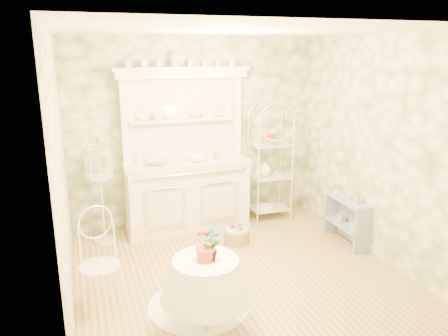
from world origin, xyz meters
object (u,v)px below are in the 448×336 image
object	(u,v)px
kitchen_dresser	(186,151)
bakers_rack	(270,162)
round_table	(206,296)
birdcage_stand	(101,189)
side_shelf	(347,223)
floor_basket	(237,236)
cafe_chair	(100,271)

from	to	relation	value
kitchen_dresser	bakers_rack	xyz separation A→B (m)	(1.29, 0.01, -0.26)
kitchen_dresser	round_table	size ratio (longest dim) A/B	3.29
bakers_rack	round_table	size ratio (longest dim) A/B	2.54
kitchen_dresser	round_table	world-z (taller)	kitchen_dresser
round_table	birdcage_stand	size ratio (longest dim) A/B	0.47
kitchen_dresser	bakers_rack	world-z (taller)	kitchen_dresser
bakers_rack	birdcage_stand	distance (m)	2.48
bakers_rack	birdcage_stand	size ratio (longest dim) A/B	1.19
side_shelf	birdcage_stand	distance (m)	3.29
kitchen_dresser	floor_basket	bearing A→B (deg)	-55.62
round_table	side_shelf	bearing A→B (deg)	27.39
round_table	floor_basket	world-z (taller)	round_table
bakers_rack	round_table	bearing A→B (deg)	-123.99
floor_basket	bakers_rack	bearing A→B (deg)	42.00
kitchen_dresser	birdcage_stand	distance (m)	1.25
kitchen_dresser	side_shelf	xyz separation A→B (m)	(1.88, -1.18, -0.86)
cafe_chair	birdcage_stand	bearing A→B (deg)	67.49
kitchen_dresser	side_shelf	distance (m)	2.38
bakers_rack	floor_basket	world-z (taller)	bakers_rack
kitchen_dresser	bakers_rack	size ratio (longest dim) A/B	1.29
floor_basket	side_shelf	bearing A→B (deg)	-18.66
bakers_rack	floor_basket	size ratio (longest dim) A/B	5.70
bakers_rack	floor_basket	distance (m)	1.34
bakers_rack	cafe_chair	xyz separation A→B (m)	(-2.62, -1.68, -0.49)
kitchen_dresser	round_table	distance (m)	2.55
bakers_rack	cafe_chair	bearing A→B (deg)	-145.34
round_table	floor_basket	bearing A→B (deg)	60.82
kitchen_dresser	floor_basket	distance (m)	1.36
round_table	birdcage_stand	world-z (taller)	birdcage_stand
round_table	cafe_chair	xyz separation A→B (m)	(-0.88, 0.71, 0.05)
birdcage_stand	floor_basket	distance (m)	1.90
round_table	floor_basket	size ratio (longest dim) A/B	2.24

